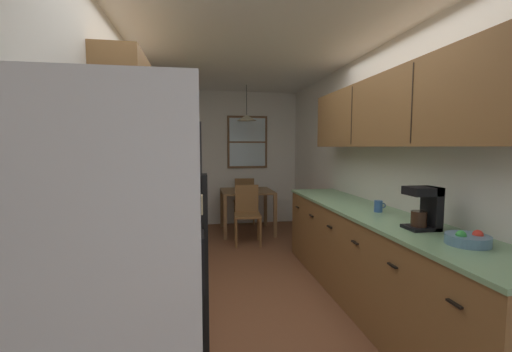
{
  "coord_description": "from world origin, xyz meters",
  "views": [
    {
      "loc": [
        -0.58,
        -2.78,
        1.5
      ],
      "look_at": [
        0.08,
        1.11,
        1.15
      ],
      "focal_mm": 23.26,
      "sensor_mm": 36.0,
      "label": 1
    }
  ],
  "objects_px": {
    "storage_canister": "(145,212)",
    "coffee_maker": "(426,207)",
    "trash_bin": "(192,230)",
    "mug_by_coffeemaker": "(379,206)",
    "fruit_bowl": "(468,239)",
    "refrigerator": "(118,292)",
    "dining_table": "(247,197)",
    "dining_chair_far": "(244,198)",
    "dining_chair_near": "(247,211)",
    "stove_range": "(137,307)",
    "microwave_over_range": "(111,116)"
  },
  "relations": [
    {
      "from": "storage_canister",
      "to": "coffee_maker",
      "type": "xyz_separation_m",
      "value": [
        2.03,
        -0.47,
        0.06
      ]
    },
    {
      "from": "trash_bin",
      "to": "mug_by_coffeemaker",
      "type": "xyz_separation_m",
      "value": [
        1.74,
        -2.09,
        0.67
      ]
    },
    {
      "from": "mug_by_coffeemaker",
      "to": "fruit_bowl",
      "type": "bearing_deg",
      "value": -90.25
    },
    {
      "from": "refrigerator",
      "to": "dining_table",
      "type": "distance_m",
      "value": 4.39
    },
    {
      "from": "dining_table",
      "to": "dining_chair_far",
      "type": "relative_size",
      "value": 0.98
    },
    {
      "from": "dining_chair_near",
      "to": "fruit_bowl",
      "type": "relative_size",
      "value": 3.55
    },
    {
      "from": "stove_range",
      "to": "mug_by_coffeemaker",
      "type": "relative_size",
      "value": 9.88
    },
    {
      "from": "dining_chair_near",
      "to": "storage_canister",
      "type": "relative_size",
      "value": 4.56
    },
    {
      "from": "stove_range",
      "to": "fruit_bowl",
      "type": "distance_m",
      "value": 2.12
    },
    {
      "from": "microwave_over_range",
      "to": "dining_chair_near",
      "type": "bearing_deg",
      "value": 66.62
    },
    {
      "from": "dining_table",
      "to": "dining_chair_near",
      "type": "bearing_deg",
      "value": -97.64
    },
    {
      "from": "dining_chair_near",
      "to": "trash_bin",
      "type": "xyz_separation_m",
      "value": [
        -0.84,
        -0.16,
        -0.22
      ]
    },
    {
      "from": "microwave_over_range",
      "to": "refrigerator",
      "type": "bearing_deg",
      "value": -76.33
    },
    {
      "from": "stove_range",
      "to": "coffee_maker",
      "type": "relative_size",
      "value": 3.54
    },
    {
      "from": "storage_canister",
      "to": "dining_chair_far",
      "type": "bearing_deg",
      "value": 71.38
    },
    {
      "from": "coffee_maker",
      "to": "mug_by_coffeemaker",
      "type": "height_order",
      "value": "coffee_maker"
    },
    {
      "from": "dining_chair_far",
      "to": "storage_canister",
      "type": "bearing_deg",
      "value": -108.62
    },
    {
      "from": "stove_range",
      "to": "refrigerator",
      "type": "bearing_deg",
      "value": -85.48
    },
    {
      "from": "dining_chair_near",
      "to": "coffee_maker",
      "type": "bearing_deg",
      "value": -72.96
    },
    {
      "from": "coffee_maker",
      "to": "mug_by_coffeemaker",
      "type": "xyz_separation_m",
      "value": [
        0.01,
        0.65,
        -0.11
      ]
    },
    {
      "from": "microwave_over_range",
      "to": "coffee_maker",
      "type": "xyz_separation_m",
      "value": [
        2.14,
        -0.02,
        -0.62
      ]
    },
    {
      "from": "stove_range",
      "to": "mug_by_coffeemaker",
      "type": "bearing_deg",
      "value": 17.12
    },
    {
      "from": "dining_table",
      "to": "coffee_maker",
      "type": "xyz_separation_m",
      "value": [
        0.8,
        -3.55,
        0.43
      ]
    },
    {
      "from": "stove_range",
      "to": "fruit_bowl",
      "type": "xyz_separation_m",
      "value": [
        2.03,
        -0.41,
        0.46
      ]
    },
    {
      "from": "fruit_bowl",
      "to": "stove_range",
      "type": "bearing_deg",
      "value": 168.51
    },
    {
      "from": "dining_chair_near",
      "to": "mug_by_coffeemaker",
      "type": "height_order",
      "value": "mug_by_coffeemaker"
    },
    {
      "from": "microwave_over_range",
      "to": "dining_chair_far",
      "type": "bearing_deg",
      "value": 71.9
    },
    {
      "from": "dining_chair_near",
      "to": "mug_by_coffeemaker",
      "type": "bearing_deg",
      "value": -68.33
    },
    {
      "from": "microwave_over_range",
      "to": "fruit_bowl",
      "type": "xyz_separation_m",
      "value": [
        2.14,
        -0.41,
        -0.75
      ]
    },
    {
      "from": "stove_range",
      "to": "coffee_maker",
      "type": "xyz_separation_m",
      "value": [
        2.02,
        -0.02,
        0.59
      ]
    },
    {
      "from": "trash_bin",
      "to": "refrigerator",
      "type": "bearing_deg",
      "value": -94.02
    },
    {
      "from": "stove_range",
      "to": "dining_chair_far",
      "type": "distance_m",
      "value": 4.36
    },
    {
      "from": "dining_chair_near",
      "to": "storage_canister",
      "type": "distance_m",
      "value": 2.74
    },
    {
      "from": "refrigerator",
      "to": "microwave_over_range",
      "type": "bearing_deg",
      "value": 103.67
    },
    {
      "from": "dining_table",
      "to": "dining_chair_far",
      "type": "distance_m",
      "value": 0.66
    },
    {
      "from": "fruit_bowl",
      "to": "refrigerator",
      "type": "bearing_deg",
      "value": -171.93
    },
    {
      "from": "dining_chair_far",
      "to": "trash_bin",
      "type": "bearing_deg",
      "value": -123.25
    },
    {
      "from": "microwave_over_range",
      "to": "mug_by_coffeemaker",
      "type": "height_order",
      "value": "microwave_over_range"
    },
    {
      "from": "dining_chair_near",
      "to": "microwave_over_range",
      "type": "bearing_deg",
      "value": -113.38
    },
    {
      "from": "trash_bin",
      "to": "fruit_bowl",
      "type": "distance_m",
      "value": 3.64
    },
    {
      "from": "dining_table",
      "to": "dining_chair_far",
      "type": "xyz_separation_m",
      "value": [
        0.03,
        0.65,
        -0.13
      ]
    },
    {
      "from": "stove_range",
      "to": "microwave_over_range",
      "type": "distance_m",
      "value": 1.22
    },
    {
      "from": "refrigerator",
      "to": "fruit_bowl",
      "type": "xyz_separation_m",
      "value": [
        1.97,
        0.28,
        0.06
      ]
    },
    {
      "from": "dining_chair_far",
      "to": "coffee_maker",
      "type": "distance_m",
      "value": 4.31
    },
    {
      "from": "dining_chair_far",
      "to": "mug_by_coffeemaker",
      "type": "relative_size",
      "value": 8.08
    },
    {
      "from": "refrigerator",
      "to": "dining_table",
      "type": "bearing_deg",
      "value": 74.57
    },
    {
      "from": "refrigerator",
      "to": "dining_chair_near",
      "type": "height_order",
      "value": "refrigerator"
    },
    {
      "from": "microwave_over_range",
      "to": "trash_bin",
      "type": "xyz_separation_m",
      "value": [
        0.41,
        2.72,
        -1.4
      ]
    },
    {
      "from": "storage_canister",
      "to": "coffee_maker",
      "type": "height_order",
      "value": "coffee_maker"
    },
    {
      "from": "stove_range",
      "to": "trash_bin",
      "type": "xyz_separation_m",
      "value": [
        0.29,
        2.72,
        -0.19
      ]
    }
  ]
}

